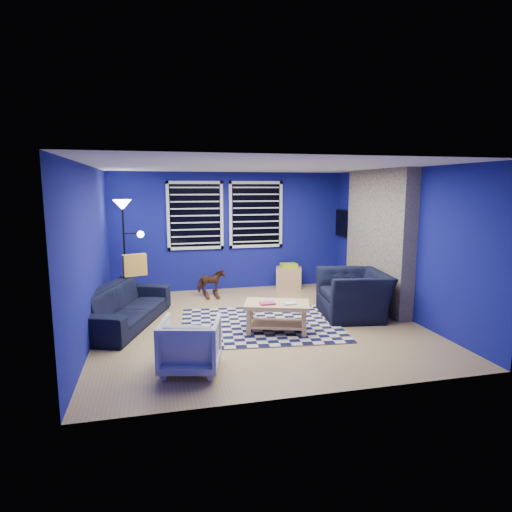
{
  "coord_description": "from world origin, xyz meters",
  "views": [
    {
      "loc": [
        -1.58,
        -6.49,
        2.19
      ],
      "look_at": [
        0.03,
        0.3,
        1.06
      ],
      "focal_mm": 30.0,
      "sensor_mm": 36.0,
      "label": 1
    }
  ],
  "objects_px": {
    "armchair_bent": "(190,345)",
    "floor_lamp": "(124,219)",
    "tv": "(346,224)",
    "coffee_table": "(277,311)",
    "rocking_horse": "(211,282)",
    "sofa": "(124,306)",
    "cabinet": "(289,277)",
    "armchair_big": "(354,294)"
  },
  "relations": [
    {
      "from": "armchair_bent",
      "to": "floor_lamp",
      "type": "xyz_separation_m",
      "value": [
        -0.91,
        3.38,
        1.28
      ]
    },
    {
      "from": "tv",
      "to": "floor_lamp",
      "type": "bearing_deg",
      "value": -177.65
    },
    {
      "from": "armchair_bent",
      "to": "coffee_table",
      "type": "distance_m",
      "value": 1.76
    },
    {
      "from": "armchair_bent",
      "to": "rocking_horse",
      "type": "xyz_separation_m",
      "value": [
        0.71,
        3.49,
        -0.02
      ]
    },
    {
      "from": "tv",
      "to": "sofa",
      "type": "xyz_separation_m",
      "value": [
        -4.55,
        -1.6,
        -1.09
      ]
    },
    {
      "from": "sofa",
      "to": "cabinet",
      "type": "xyz_separation_m",
      "value": [
        3.34,
        1.85,
        -0.07
      ]
    },
    {
      "from": "sofa",
      "to": "floor_lamp",
      "type": "distance_m",
      "value": 1.91
    },
    {
      "from": "tv",
      "to": "floor_lamp",
      "type": "height_order",
      "value": "floor_lamp"
    },
    {
      "from": "tv",
      "to": "armchair_big",
      "type": "distance_m",
      "value": 2.38
    },
    {
      "from": "cabinet",
      "to": "tv",
      "type": "bearing_deg",
      "value": 6.22
    },
    {
      "from": "tv",
      "to": "armchair_bent",
      "type": "relative_size",
      "value": 1.41
    },
    {
      "from": "sofa",
      "to": "armchair_bent",
      "type": "relative_size",
      "value": 3.03
    },
    {
      "from": "cabinet",
      "to": "armchair_big",
      "type": "bearing_deg",
      "value": -61.23
    },
    {
      "from": "rocking_horse",
      "to": "cabinet",
      "type": "height_order",
      "value": "cabinet"
    },
    {
      "from": "sofa",
      "to": "floor_lamp",
      "type": "xyz_separation_m",
      "value": [
        -0.03,
        1.41,
        1.29
      ]
    },
    {
      "from": "tv",
      "to": "coffee_table",
      "type": "relative_size",
      "value": 0.91
    },
    {
      "from": "tv",
      "to": "cabinet",
      "type": "xyz_separation_m",
      "value": [
        -1.21,
        0.25,
        -1.16
      ]
    },
    {
      "from": "armchair_big",
      "to": "rocking_horse",
      "type": "xyz_separation_m",
      "value": [
        -2.18,
        1.93,
        -0.09
      ]
    },
    {
      "from": "rocking_horse",
      "to": "coffee_table",
      "type": "height_order",
      "value": "rocking_horse"
    },
    {
      "from": "sofa",
      "to": "coffee_table",
      "type": "height_order",
      "value": "sofa"
    },
    {
      "from": "coffee_table",
      "to": "armchair_bent",
      "type": "bearing_deg",
      "value": -142.13
    },
    {
      "from": "sofa",
      "to": "armchair_big",
      "type": "bearing_deg",
      "value": -76.31
    },
    {
      "from": "armchair_big",
      "to": "armchair_bent",
      "type": "xyz_separation_m",
      "value": [
        -2.89,
        -1.56,
        -0.06
      ]
    },
    {
      "from": "cabinet",
      "to": "coffee_table",
      "type": "bearing_deg",
      "value": -93.38
    },
    {
      "from": "armchair_big",
      "to": "coffee_table",
      "type": "xyz_separation_m",
      "value": [
        -1.5,
        -0.47,
        -0.05
      ]
    },
    {
      "from": "armchair_bent",
      "to": "floor_lamp",
      "type": "distance_m",
      "value": 3.72
    },
    {
      "from": "sofa",
      "to": "coffee_table",
      "type": "bearing_deg",
      "value": -91.4
    },
    {
      "from": "sofa",
      "to": "armchair_bent",
      "type": "distance_m",
      "value": 2.16
    },
    {
      "from": "tv",
      "to": "rocking_horse",
      "type": "distance_m",
      "value": 3.16
    },
    {
      "from": "coffee_table",
      "to": "floor_lamp",
      "type": "height_order",
      "value": "floor_lamp"
    },
    {
      "from": "armchair_big",
      "to": "floor_lamp",
      "type": "bearing_deg",
      "value": -107.58
    },
    {
      "from": "tv",
      "to": "sofa",
      "type": "bearing_deg",
      "value": -160.66
    },
    {
      "from": "cabinet",
      "to": "armchair_bent",
      "type": "bearing_deg",
      "value": -104.87
    },
    {
      "from": "tv",
      "to": "armchair_big",
      "type": "relative_size",
      "value": 0.84
    },
    {
      "from": "armchair_big",
      "to": "floor_lamp",
      "type": "distance_m",
      "value": 4.38
    },
    {
      "from": "sofa",
      "to": "armchair_big",
      "type": "distance_m",
      "value": 3.79
    },
    {
      "from": "tv",
      "to": "rocking_horse",
      "type": "xyz_separation_m",
      "value": [
        -2.96,
        -0.08,
        -1.1
      ]
    },
    {
      "from": "sofa",
      "to": "tv",
      "type": "bearing_deg",
      "value": -50.72
    },
    {
      "from": "armchair_bent",
      "to": "sofa",
      "type": "bearing_deg",
      "value": -51.78
    },
    {
      "from": "rocking_horse",
      "to": "floor_lamp",
      "type": "height_order",
      "value": "floor_lamp"
    },
    {
      "from": "floor_lamp",
      "to": "sofa",
      "type": "bearing_deg",
      "value": -88.86
    },
    {
      "from": "armchair_bent",
      "to": "cabinet",
      "type": "bearing_deg",
      "value": -108.65
    }
  ]
}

